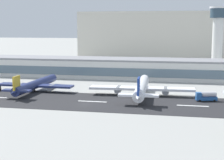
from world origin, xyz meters
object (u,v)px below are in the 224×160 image
(airliner_gold_tail_gate_1, at_px, (35,85))
(airliner_navy_tail_gate_2, at_px, (142,88))
(terminal_building, at_px, (112,68))
(distant_hotel_block, at_px, (152,37))
(control_tower, at_px, (218,34))
(service_fuel_truck_0, at_px, (206,96))

(airliner_gold_tail_gate_1, height_order, airliner_navy_tail_gate_2, airliner_navy_tail_gate_2)
(terminal_building, xyz_separation_m, distant_hotel_block, (15.97, 91.01, 15.18))
(terminal_building, relative_size, airliner_navy_tail_gate_2, 3.44)
(control_tower, height_order, service_fuel_truck_0, control_tower)
(service_fuel_truck_0, bearing_deg, terminal_building, -60.99)
(control_tower, height_order, airliner_gold_tail_gate_1, control_tower)
(control_tower, xyz_separation_m, airliner_navy_tail_gate_2, (-38.96, -83.35, -21.69))
(airliner_gold_tail_gate_1, xyz_separation_m, airliner_navy_tail_gate_2, (50.16, -0.17, 0.36))
(airliner_gold_tail_gate_1, relative_size, service_fuel_truck_0, 5.26)
(control_tower, relative_size, airliner_gold_tail_gate_1, 0.91)
(control_tower, bearing_deg, airliner_navy_tail_gate_2, -115.05)
(service_fuel_truck_0, bearing_deg, airliner_navy_tail_gate_2, -25.04)
(distant_hotel_block, height_order, airliner_gold_tail_gate_1, distant_hotel_block)
(airliner_navy_tail_gate_2, distance_m, service_fuel_truck_0, 27.90)
(terminal_building, height_order, distant_hotel_block, distant_hotel_block)
(distant_hotel_block, relative_size, service_fuel_truck_0, 13.69)
(distant_hotel_block, bearing_deg, airliner_navy_tail_gate_2, -86.97)
(terminal_building, relative_size, airliner_gold_tail_gate_1, 3.84)
(terminal_building, height_order, control_tower, control_tower)
(control_tower, bearing_deg, service_fuel_truck_0, -97.50)
(control_tower, relative_size, airliner_navy_tail_gate_2, 0.81)
(terminal_building, distance_m, airliner_navy_tail_gate_2, 56.74)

